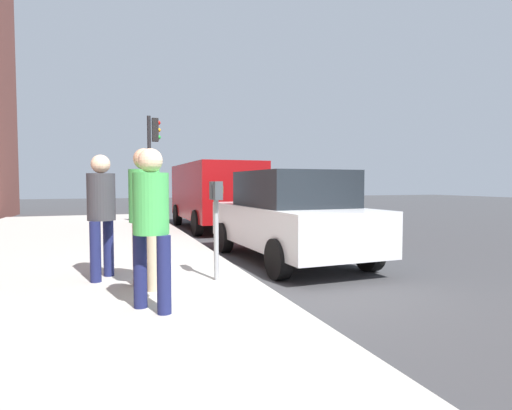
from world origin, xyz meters
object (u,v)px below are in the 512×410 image
(parked_sedan_near, at_px, (289,216))
(pedestrian_bystander, at_px, (151,216))
(parking_meter, at_px, (216,209))
(parked_van_far, at_px, (214,192))
(pedestrian_at_meter, at_px, (145,205))
(traffic_signal, at_px, (152,152))
(parking_officer, at_px, (101,206))

(parked_sedan_near, bearing_deg, pedestrian_bystander, 134.71)
(parking_meter, bearing_deg, parked_van_far, -13.55)
(parking_meter, bearing_deg, parked_sedan_near, -48.01)
(parking_meter, relative_size, pedestrian_bystander, 0.80)
(pedestrian_at_meter, height_order, traffic_signal, traffic_signal)
(pedestrian_at_meter, height_order, pedestrian_bystander, pedestrian_at_meter)
(parked_sedan_near, xyz_separation_m, parked_van_far, (6.20, 0.00, 0.36))
(parking_officer, xyz_separation_m, parked_sedan_near, (1.11, -3.45, -0.32))
(parked_van_far, bearing_deg, pedestrian_bystander, 162.20)
(parking_meter, height_order, parked_sedan_near, parked_sedan_near)
(parking_meter, bearing_deg, pedestrian_at_meter, 97.72)
(traffic_signal, bearing_deg, pedestrian_bystander, 174.27)
(parking_meter, bearing_deg, parking_officer, 68.37)
(parking_meter, bearing_deg, pedestrian_bystander, 139.24)
(pedestrian_bystander, distance_m, parked_sedan_near, 4.12)
(parked_sedan_near, bearing_deg, parking_officer, 107.83)
(parking_officer, relative_size, parked_van_far, 0.34)
(parking_meter, distance_m, parked_van_far, 8.15)
(pedestrian_bystander, bearing_deg, pedestrian_at_meter, 53.80)
(pedestrian_at_meter, xyz_separation_m, traffic_signal, (8.56, -0.95, 1.33))
(pedestrian_at_meter, distance_m, parked_van_far, 8.56)
(parked_sedan_near, distance_m, parked_van_far, 6.21)
(parking_officer, bearing_deg, pedestrian_bystander, -47.24)
(parking_meter, height_order, parking_officer, parking_officer)
(parked_van_far, bearing_deg, parking_officer, 154.75)
(parked_sedan_near, bearing_deg, pedestrian_at_meter, 122.54)
(pedestrian_bystander, xyz_separation_m, parking_officer, (1.78, 0.53, 0.03))
(pedestrian_at_meter, relative_size, pedestrian_bystander, 1.05)
(parked_van_far, distance_m, traffic_signal, 2.41)
(parking_officer, distance_m, traffic_signal, 8.07)
(parked_sedan_near, relative_size, traffic_signal, 1.24)
(parking_meter, height_order, pedestrian_at_meter, pedestrian_at_meter)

